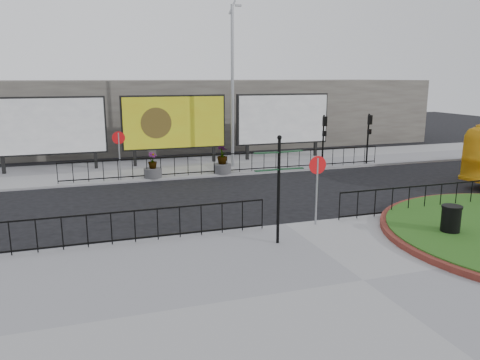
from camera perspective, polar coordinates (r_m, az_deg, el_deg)
name	(u,v)px	position (r m, az deg, el deg)	size (l,w,h in m)	color
ground	(285,227)	(16.89, 5.51, -5.72)	(90.00, 90.00, 0.00)	black
pavement_near	(363,282)	(12.78, 14.79, -11.96)	(30.00, 10.00, 0.12)	gray
pavement_far	(204,166)	(27.93, -4.45, 1.71)	(44.00, 6.00, 0.12)	gray
railing_near_left	(111,228)	(15.07, -15.40, -5.70)	(10.00, 0.10, 1.10)	black
railing_near_right	(441,197)	(19.94, 23.28, -1.86)	(9.00, 0.10, 1.10)	black
railing_far	(233,163)	(25.53, -0.82, 2.12)	(18.00, 0.10, 1.10)	black
speed_sign_far	(119,145)	(24.34, -14.54, 4.18)	(0.64, 0.07, 2.47)	gray
speed_sign_near	(317,175)	(16.48, 9.39, 0.61)	(0.64, 0.07, 2.47)	gray
billboard_left	(48,127)	(27.82, -22.40, 6.05)	(6.20, 0.31, 4.10)	black
billboard_mid	(174,123)	(28.21, -8.00, 6.94)	(6.20, 0.31, 4.10)	black
billboard_right	(283,119)	(30.26, 5.25, 7.37)	(6.20, 0.31, 4.10)	black
lamp_post	(233,85)	(26.89, -0.92, 11.54)	(0.74, 0.18, 9.23)	gray
signal_pole_a	(324,133)	(27.50, 10.19, 5.67)	(0.22, 0.26, 3.00)	black
signal_pole_b	(369,131)	(29.04, 15.43, 5.78)	(0.22, 0.26, 3.00)	black
building_backdrop	(172,113)	(37.34, -8.27, 8.10)	(40.00, 10.00, 5.00)	slate
fingerpost_sign	(279,179)	(14.40, 4.74, 0.11)	(1.60, 0.28, 3.42)	black
litter_bin	(451,222)	(16.69, 24.30, -4.64)	(0.65, 0.65, 1.08)	black
planter_a	(153,169)	(24.71, -10.59, 1.32)	(0.93, 0.93, 1.33)	#4C4C4F
planter_b	(222,163)	(25.45, -2.17, 2.11)	(0.96, 0.96, 1.52)	#4C4C4F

